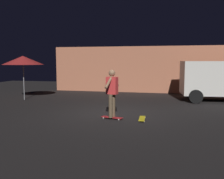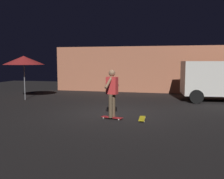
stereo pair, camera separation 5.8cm
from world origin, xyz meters
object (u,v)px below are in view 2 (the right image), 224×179
patio_umbrella (24,60)px  skater (112,90)px  skateboard_ridden (112,117)px  skateboard_spare (142,119)px

patio_umbrella → skater: (5.52, -3.33, -1.04)m
skateboard_ridden → skater: skater is taller
patio_umbrella → skateboard_ridden: (5.52, -3.33, -2.02)m
patio_umbrella → skateboard_spare: 7.61m
skateboard_spare → skater: skater is taller
patio_umbrella → skateboard_ridden: bearing=-31.1°
patio_umbrella → skateboard_ridden: patio_umbrella is taller
patio_umbrella → skateboard_ridden: 6.75m
patio_umbrella → skateboard_ridden: size_ratio=2.86×
skateboard_ridden → skater: bearing=104.0°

